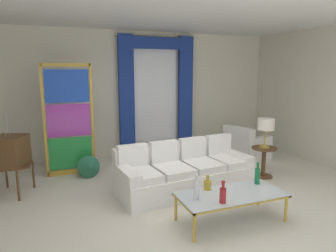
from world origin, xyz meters
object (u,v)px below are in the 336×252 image
object	(u,v)px
peacock_figurine	(89,168)
couch_white_long	(183,172)
bottle_blue_decanter	(207,184)
armchair_white	(246,147)
table_lamp_brass	(266,125)
bottle_crystal_tall	(196,189)
round_side_table	(264,159)
stained_glass_divider	(69,122)
bottle_amber_squat	(223,194)
bottle_ruby_flask	(257,175)
vintage_tv	(9,152)
coffee_table	(231,196)

from	to	relation	value
peacock_figurine	couch_white_long	bearing A→B (deg)	-37.29
peacock_figurine	bottle_blue_decanter	bearing A→B (deg)	-58.00
armchair_white	bottle_blue_decanter	bearing A→B (deg)	-134.93
couch_white_long	bottle_blue_decanter	bearing A→B (deg)	-95.38
couch_white_long	table_lamp_brass	distance (m)	1.86
couch_white_long	bottle_crystal_tall	world-z (taller)	couch_white_long
peacock_figurine	round_side_table	size ratio (longest dim) A/B	1.01
couch_white_long	stained_glass_divider	bearing A→B (deg)	139.33
bottle_blue_decanter	peacock_figurine	size ratio (longest dim) A/B	0.36
bottle_amber_squat	bottle_ruby_flask	bearing A→B (deg)	25.28
stained_glass_divider	round_side_table	xyz separation A→B (m)	(3.50, -1.53, -0.70)
vintage_tv	armchair_white	world-z (taller)	vintage_tv
bottle_blue_decanter	bottle_crystal_tall	distance (m)	0.39
bottle_blue_decanter	bottle_crystal_tall	xyz separation A→B (m)	(-0.30, -0.24, 0.07)
bottle_ruby_flask	table_lamp_brass	distance (m)	1.61
stained_glass_divider	round_side_table	size ratio (longest dim) A/B	3.70
peacock_figurine	coffee_table	bearing A→B (deg)	-56.53
vintage_tv	table_lamp_brass	distance (m)	4.59
peacock_figurine	table_lamp_brass	world-z (taller)	table_lamp_brass
bottle_amber_squat	armchair_white	world-z (taller)	armchair_white
coffee_table	armchair_white	xyz separation A→B (m)	(1.97, 2.45, -0.09)
peacock_figurine	round_side_table	distance (m)	3.39
coffee_table	peacock_figurine	world-z (taller)	peacock_figurine
coffee_table	peacock_figurine	size ratio (longest dim) A/B	2.45
bottle_ruby_flask	armchair_white	world-z (taller)	armchair_white
couch_white_long	vintage_tv	size ratio (longest dim) A/B	1.80
bottle_crystal_tall	bottle_amber_squat	world-z (taller)	bottle_crystal_tall
bottle_blue_decanter	table_lamp_brass	size ratio (longest dim) A/B	0.38
couch_white_long	bottle_amber_squat	size ratio (longest dim) A/B	8.13
vintage_tv	round_side_table	size ratio (longest dim) A/B	2.26
stained_glass_divider	bottle_crystal_tall	bearing A→B (deg)	-64.10
vintage_tv	stained_glass_divider	world-z (taller)	stained_glass_divider
coffee_table	vintage_tv	distance (m)	3.64
bottle_blue_decanter	bottle_ruby_flask	xyz separation A→B (m)	(0.79, -0.07, 0.06)
stained_glass_divider	armchair_white	bearing A→B (deg)	-5.83
stained_glass_divider	bottle_amber_squat	bearing A→B (deg)	-61.78
vintage_tv	peacock_figurine	size ratio (longest dim) A/B	2.24
coffee_table	armchair_white	size ratio (longest dim) A/B	1.51
bottle_ruby_flask	armchair_white	bearing A→B (deg)	58.16
bottle_blue_decanter	peacock_figurine	world-z (taller)	bottle_blue_decanter
stained_glass_divider	couch_white_long	bearing A→B (deg)	-40.67
bottle_crystal_tall	table_lamp_brass	bearing A→B (deg)	31.87
bottle_ruby_flask	table_lamp_brass	size ratio (longest dim) A/B	0.58
bottle_crystal_tall	stained_glass_divider	world-z (taller)	stained_glass_divider
coffee_table	round_side_table	size ratio (longest dim) A/B	2.47
bottle_crystal_tall	peacock_figurine	distance (m)	2.69
stained_glass_divider	vintage_tv	bearing A→B (deg)	-144.91
couch_white_long	coffee_table	size ratio (longest dim) A/B	1.64
couch_white_long	armchair_white	xyz separation A→B (m)	(2.10, 1.13, -0.02)
vintage_tv	round_side_table	distance (m)	4.59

